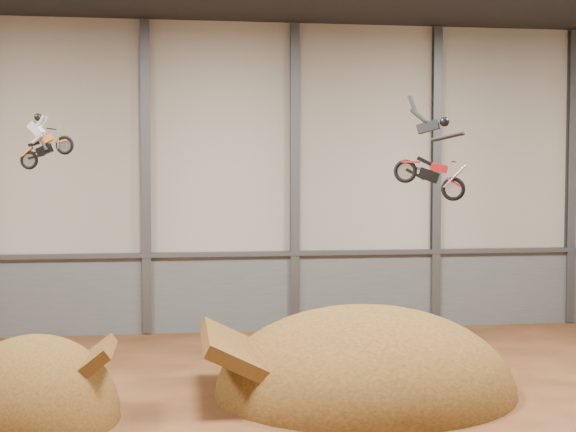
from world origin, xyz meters
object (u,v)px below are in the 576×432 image
(takeoff_ramp, at_px, (33,421))
(fmx_rider_a, at_px, (50,134))
(landing_ramp, at_px, (365,393))
(fmx_rider_b, at_px, (425,149))

(takeoff_ramp, distance_m, fmx_rider_a, 8.82)
(takeoff_ramp, relative_size, landing_ramp, 0.58)
(fmx_rider_b, bearing_deg, fmx_rider_a, -164.13)
(takeoff_ramp, bearing_deg, fmx_rider_b, 1.74)
(landing_ramp, xyz_separation_m, fmx_rider_a, (-10.06, 0.95, 8.42))
(takeoff_ramp, relative_size, fmx_rider_b, 1.89)
(fmx_rider_a, relative_size, fmx_rider_b, 0.62)
(takeoff_ramp, bearing_deg, landing_ramp, 9.36)
(takeoff_ramp, xyz_separation_m, landing_ramp, (10.24, 1.69, 0.00))
(fmx_rider_a, distance_m, fmx_rider_b, 11.85)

